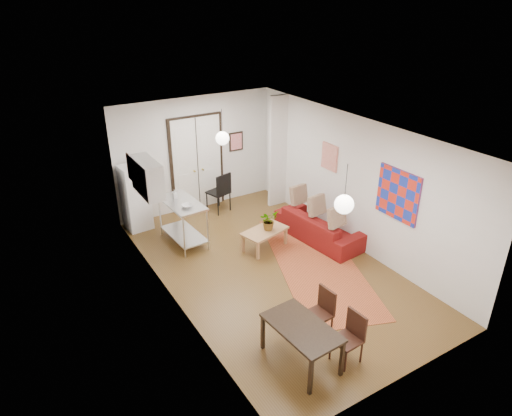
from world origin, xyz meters
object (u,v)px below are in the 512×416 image
sofa (319,227)px  kitchen_counter (183,216)px  coffee_table (265,233)px  black_side_chair (216,187)px  dining_table (302,330)px  fridge (135,198)px  dining_chair_far (344,333)px  dining_chair_near (315,308)px

sofa → kitchen_counter: bearing=54.7°
coffee_table → kitchen_counter: size_ratio=0.83×
sofa → black_side_chair: bearing=19.3°
kitchen_counter → dining_table: 4.37m
fridge → black_side_chair: (2.08, -0.07, -0.17)m
dining_chair_far → black_side_chair: bearing=168.5°
fridge → dining_table: 5.64m
dining_chair_near → dining_chair_far: (0.00, -0.70, 0.00)m
dining_table → black_side_chair: bearing=76.1°
sofa → dining_table: dining_table is taller
sofa → coffee_table: size_ratio=1.95×
coffee_table → black_side_chair: black_side_chair is taller
dining_table → dining_chair_far: bearing=-24.1°
coffee_table → kitchen_counter: bearing=139.9°
fridge → dining_table: bearing=-87.4°
coffee_table → dining_chair_far: dining_chair_far is taller
dining_table → black_side_chair: black_side_chair is taller
dining_chair_far → sofa: bearing=143.2°
sofa → kitchen_counter: kitchen_counter is taller
kitchen_counter → dining_chair_far: 4.69m
black_side_chair → dining_table: bearing=60.1°
dining_chair_near → black_side_chair: (0.77, 5.10, 0.14)m
dining_chair_near → black_side_chair: bearing=167.5°
coffee_table → dining_chair_far: (-0.76, -3.46, 0.09)m
fridge → dining_chair_far: size_ratio=1.88×
fridge → dining_chair_far: bearing=-82.1°
dining_table → sofa: bearing=47.6°
sofa → dining_chair_far: dining_chair_far is taller
kitchen_counter → black_side_chair: size_ratio=1.27×
coffee_table → kitchen_counter: (-1.41, 1.19, 0.27)m
coffee_table → fridge: fridge is taller
dining_chair_near → dining_chair_far: size_ratio=1.00×
sofa → dining_table: bearing=131.2°
kitchen_counter → dining_chair_far: size_ratio=1.60×
kitchen_counter → sofa: bearing=-32.1°
dining_chair_far → fridge: bearing=-171.4°
sofa → dining_chair_near: size_ratio=2.59×
dining_table → dining_chair_far: 0.67m
coffee_table → kitchen_counter: kitchen_counter is taller
dining_chair_far → black_side_chair: black_side_chair is taller
dining_table → dining_chair_near: 0.75m
dining_chair_near → black_side_chair: 5.15m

